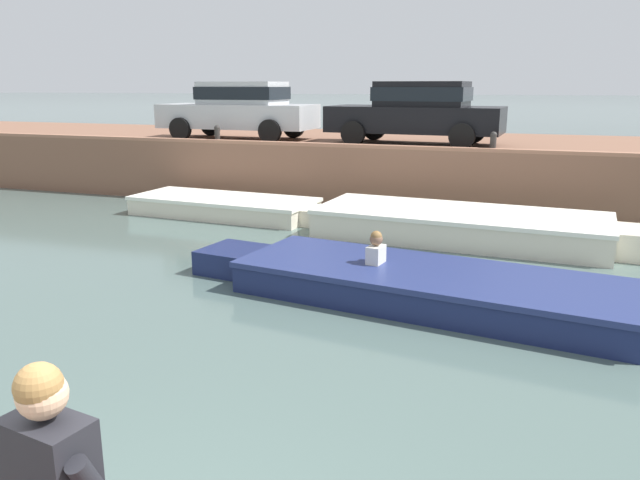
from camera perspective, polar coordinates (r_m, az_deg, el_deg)
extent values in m
plane|color=#4C605B|center=(9.03, 5.04, -5.47)|extent=(400.00, 400.00, 0.00)
cube|color=brown|center=(17.60, 12.48, 6.39)|extent=(60.00, 6.00, 1.55)
cube|color=#9F6C52|center=(14.67, 11.24, 8.20)|extent=(60.00, 0.24, 0.08)
cube|color=silver|center=(14.89, -8.77, 2.91)|extent=(4.40, 1.92, 0.36)
cube|color=silver|center=(13.74, 0.46, 2.14)|extent=(0.92, 0.96, 0.36)
cube|color=white|center=(14.85, -8.80, 3.75)|extent=(4.46, 1.98, 0.08)
cube|color=brown|center=(15.04, -9.83, 3.45)|extent=(0.33, 1.49, 0.06)
cube|color=silver|center=(12.72, 12.63, 1.15)|extent=(5.73, 2.53, 0.49)
cube|color=white|center=(12.66, 12.70, 2.42)|extent=(5.79, 2.60, 0.08)
cube|color=brown|center=(12.76, 10.83, 2.14)|extent=(0.37, 1.95, 0.06)
cube|color=navy|center=(8.97, 9.92, -4.44)|extent=(5.66, 2.58, 0.39)
cube|color=navy|center=(10.37, -7.55, -1.83)|extent=(1.22, 1.15, 0.39)
cube|color=navy|center=(8.90, 9.98, -3.01)|extent=(5.73, 2.65, 0.08)
cube|color=brown|center=(8.83, 12.49, -3.96)|extent=(0.47, 1.66, 0.06)
cube|color=silver|center=(9.15, 5.12, -1.87)|extent=(0.24, 0.35, 0.44)
sphere|color=brown|center=(9.06, 5.16, 0.07)|extent=(0.19, 0.19, 0.19)
sphere|color=olive|center=(9.05, 5.17, 0.32)|extent=(0.17, 0.17, 0.17)
cube|color=#B7BABC|center=(17.63, -7.52, 11.17)|extent=(4.26, 1.67, 0.64)
cube|color=#B7BABC|center=(17.54, -7.07, 13.19)|extent=(2.13, 1.46, 0.60)
cube|color=black|center=(17.54, -7.07, 13.19)|extent=(2.22, 1.50, 0.33)
cylinder|color=black|center=(17.55, -12.65, 9.89)|extent=(0.60, 0.18, 0.60)
cylinder|color=black|center=(19.01, -9.95, 10.31)|extent=(0.60, 0.18, 0.60)
cylinder|color=black|center=(16.33, -4.61, 9.90)|extent=(0.60, 0.18, 0.60)
cylinder|color=black|center=(17.89, -2.40, 10.28)|extent=(0.60, 0.18, 0.60)
cube|color=black|center=(16.05, 8.68, 10.86)|extent=(4.35, 1.92, 0.64)
cube|color=black|center=(15.99, 9.38, 13.05)|extent=(2.21, 1.62, 0.60)
cube|color=black|center=(15.99, 9.38, 13.05)|extent=(2.29, 1.66, 0.33)
cylinder|color=black|center=(15.58, 3.05, 9.73)|extent=(0.61, 0.21, 0.60)
cylinder|color=black|center=(17.27, 4.98, 10.11)|extent=(0.61, 0.21, 0.60)
cylinder|color=black|center=(14.94, 12.85, 9.22)|extent=(0.61, 0.21, 0.60)
cylinder|color=black|center=(16.69, 13.85, 9.63)|extent=(0.61, 0.21, 0.60)
cylinder|color=#2D2B28|center=(16.65, -9.37, 9.40)|extent=(0.14, 0.14, 0.35)
sphere|color=#2D2B28|center=(16.63, -9.40, 10.07)|extent=(0.15, 0.15, 0.15)
cylinder|color=#2D2B28|center=(14.67, 15.54, 8.49)|extent=(0.14, 0.14, 0.35)
sphere|color=#2D2B28|center=(14.66, 15.59, 9.25)|extent=(0.15, 0.15, 0.15)
cube|color=black|center=(2.90, -23.31, -19.35)|extent=(0.39, 0.28, 0.52)
cylinder|color=black|center=(3.11, -25.11, -18.30)|extent=(0.14, 0.30, 0.47)
sphere|color=tan|center=(2.72, -24.07, -12.78)|extent=(0.20, 0.20, 0.20)
sphere|color=olive|center=(2.70, -24.33, -12.09)|extent=(0.19, 0.19, 0.19)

